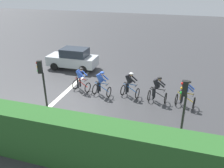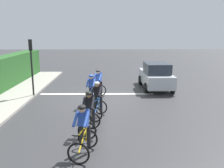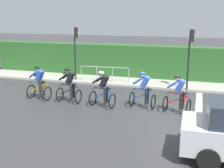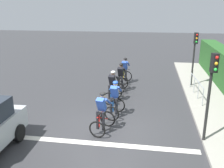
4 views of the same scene
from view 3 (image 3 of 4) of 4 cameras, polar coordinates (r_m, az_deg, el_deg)
ground_plane at (r=13.25m, az=11.52°, el=-5.21°), size 80.00×80.00×0.00m
sidewalk_kerb at (r=18.30m, az=6.76°, el=0.44°), size 2.80×21.91×0.12m
stone_wall_low at (r=19.12m, az=7.24°, el=1.75°), size 0.44×21.91×0.61m
hedge_wall at (r=19.27m, az=7.46°, el=4.16°), size 1.10×21.91×2.15m
road_marking_stop_line at (r=13.22m, az=16.36°, el=-5.54°), size 7.00×0.30×0.01m
cyclist_lead at (r=15.00m, az=-13.86°, el=0.06°), size 0.86×1.18×1.66m
cyclist_second at (r=14.21m, az=-8.22°, el=-0.44°), size 0.78×1.14×1.66m
cyclist_mid at (r=13.39m, az=-1.75°, el=-1.17°), size 0.87×1.19×1.66m
cyclist_fourth at (r=13.32m, az=6.08°, el=-1.32°), size 0.82×1.16×1.66m
cyclist_trailing at (r=12.88m, az=12.63°, el=-2.11°), size 0.90×1.20×1.66m
traffic_light_near_crossing at (r=16.37m, az=14.84°, el=6.20°), size 0.25×0.31×3.34m
traffic_light_far_junction at (r=18.32m, az=-7.00°, el=7.31°), size 0.24×0.31×3.34m
pedestrian_railing_kerbside at (r=17.87m, az=-1.47°, el=2.53°), size 0.22×3.00×1.03m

